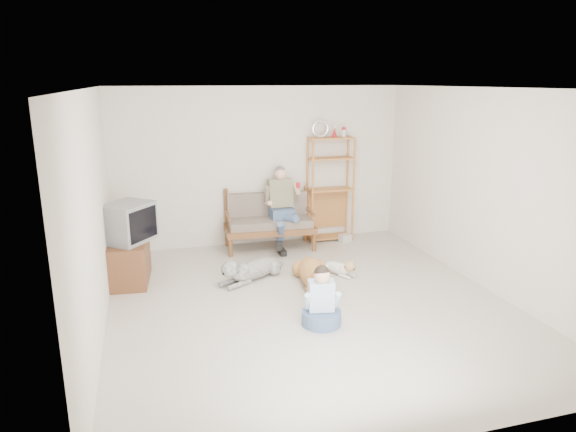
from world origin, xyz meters
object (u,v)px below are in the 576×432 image
object	(u,v)px
loveseat	(269,220)
tv_stand	(129,262)
golden_retriever	(314,275)
etagere	(330,188)

from	to	relation	value
loveseat	tv_stand	distance (m)	2.49
tv_stand	golden_retriever	bearing A→B (deg)	-14.95
loveseat	golden_retriever	world-z (taller)	loveseat
tv_stand	loveseat	bearing A→B (deg)	28.98
loveseat	etagere	bearing A→B (deg)	11.09
loveseat	tv_stand	xyz separation A→B (m)	(-2.28, -0.98, -0.19)
loveseat	golden_retriever	xyz separation A→B (m)	(0.18, -1.91, -0.30)
etagere	tv_stand	distance (m)	3.67
etagere	golden_retriever	world-z (taller)	etagere
etagere	golden_retriever	distance (m)	2.40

